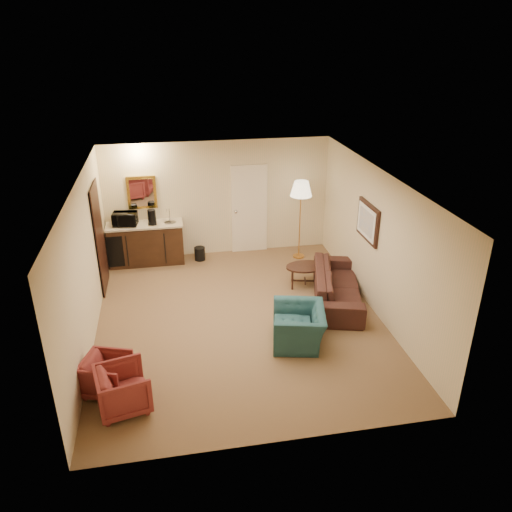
# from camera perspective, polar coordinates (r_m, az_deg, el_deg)

# --- Properties ---
(ground) EXTENTS (6.00, 6.00, 0.00)m
(ground) POSITION_cam_1_polar(r_m,az_deg,el_deg) (9.08, -1.92, -7.17)
(ground) COLOR olive
(ground) RESTS_ON ground
(room_walls) EXTENTS (5.02, 6.01, 2.61)m
(room_walls) POSITION_cam_1_polar(r_m,az_deg,el_deg) (9.01, -3.43, 4.68)
(room_walls) COLOR beige
(room_walls) RESTS_ON ground
(wetbar_cabinet) EXTENTS (1.64, 0.58, 0.92)m
(wetbar_cabinet) POSITION_cam_1_polar(r_m,az_deg,el_deg) (11.24, -12.43, 1.41)
(wetbar_cabinet) COLOR #351E10
(wetbar_cabinet) RESTS_ON ground
(sofa) EXTENTS (1.18, 2.26, 0.85)m
(sofa) POSITION_cam_1_polar(r_m,az_deg,el_deg) (9.59, 9.34, -2.76)
(sofa) COLOR black
(sofa) RESTS_ON ground
(teal_armchair) EXTENTS (0.81, 1.07, 0.83)m
(teal_armchair) POSITION_cam_1_polar(r_m,az_deg,el_deg) (8.27, 4.93, -7.36)
(teal_armchair) COLOR #205151
(teal_armchair) RESTS_ON ground
(rose_chair_near) EXTENTS (0.77, 0.80, 0.70)m
(rose_chair_near) POSITION_cam_1_polar(r_m,az_deg,el_deg) (7.22, -14.97, -14.29)
(rose_chair_near) COLOR maroon
(rose_chair_near) RESTS_ON ground
(rose_chair_far) EXTENTS (0.74, 0.76, 0.63)m
(rose_chair_far) POSITION_cam_1_polar(r_m,az_deg,el_deg) (7.59, -16.69, -12.70)
(rose_chair_far) COLOR maroon
(rose_chair_far) RESTS_ON ground
(coffee_table) EXTENTS (0.90, 0.70, 0.46)m
(coffee_table) POSITION_cam_1_polar(r_m,az_deg,el_deg) (10.11, 5.65, -2.27)
(coffee_table) COLOR black
(coffee_table) RESTS_ON ground
(floor_lamp) EXTENTS (0.59, 0.59, 1.79)m
(floor_lamp) POSITION_cam_1_polar(r_m,az_deg,el_deg) (11.14, 5.05, 4.12)
(floor_lamp) COLOR gold
(floor_lamp) RESTS_ON ground
(waste_bin) EXTENTS (0.26, 0.26, 0.30)m
(waste_bin) POSITION_cam_1_polar(r_m,az_deg,el_deg) (11.30, -6.44, 0.27)
(waste_bin) COLOR black
(waste_bin) RESTS_ON ground
(microwave) EXTENTS (0.54, 0.34, 0.34)m
(microwave) POSITION_cam_1_polar(r_m,az_deg,el_deg) (11.04, -14.77, 4.27)
(microwave) COLOR black
(microwave) RESTS_ON wetbar_cabinet
(coffee_maker) EXTENTS (0.20, 0.20, 0.33)m
(coffee_maker) POSITION_cam_1_polar(r_m,az_deg,el_deg) (10.95, -11.81, 4.37)
(coffee_maker) COLOR black
(coffee_maker) RESTS_ON wetbar_cabinet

